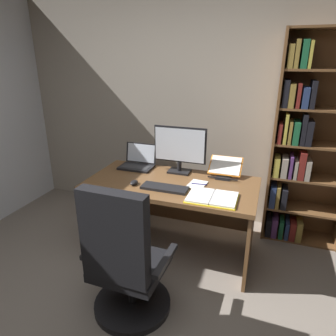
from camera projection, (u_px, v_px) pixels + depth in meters
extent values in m
cube|color=#A89E8E|center=(202.00, 110.00, 3.44)|extent=(5.00, 0.12, 2.57)
cube|color=brown|center=(171.00, 184.00, 2.84)|extent=(1.59, 0.80, 0.04)
cube|color=brown|center=(104.00, 207.00, 3.21)|extent=(0.03, 0.74, 0.71)
cube|color=brown|center=(250.00, 233.00, 2.74)|extent=(0.03, 0.74, 0.71)
cube|color=brown|center=(182.00, 200.00, 3.29)|extent=(1.47, 0.03, 0.50)
cube|color=brown|center=(273.00, 141.00, 3.06)|extent=(0.02, 0.33, 2.11)
cube|color=brown|center=(311.00, 140.00, 3.09)|extent=(0.76, 0.01, 2.11)
cube|color=brown|center=(297.00, 236.00, 3.31)|extent=(0.71, 0.31, 0.02)
cube|color=black|center=(269.00, 224.00, 3.34)|extent=(0.05, 0.25, 0.20)
cube|color=#512D66|center=(275.00, 224.00, 3.32)|extent=(0.06, 0.26, 0.21)
cube|color=#195633|center=(281.00, 227.00, 3.27)|extent=(0.04, 0.20, 0.20)
cube|color=navy|center=(287.00, 227.00, 3.28)|extent=(0.04, 0.25, 0.19)
cube|color=maroon|center=(292.00, 229.00, 3.24)|extent=(0.06, 0.20, 0.20)
cube|color=olive|center=(299.00, 229.00, 3.23)|extent=(0.06, 0.22, 0.21)
cube|color=brown|center=(302.00, 208.00, 3.19)|extent=(0.71, 0.31, 0.02)
cube|color=navy|center=(273.00, 194.00, 3.20)|extent=(0.06, 0.23, 0.23)
cube|color=olive|center=(278.00, 195.00, 3.19)|extent=(0.03, 0.25, 0.24)
cube|color=black|center=(284.00, 197.00, 3.16)|extent=(0.05, 0.22, 0.22)
cube|color=brown|center=(307.00, 177.00, 3.07)|extent=(0.71, 0.31, 0.02)
cube|color=gold|center=(277.00, 165.00, 3.08)|extent=(0.05, 0.22, 0.20)
cube|color=gray|center=(284.00, 166.00, 3.06)|extent=(0.06, 0.22, 0.20)
cube|color=#512D66|center=(291.00, 165.00, 3.03)|extent=(0.03, 0.22, 0.23)
cube|color=gray|center=(295.00, 168.00, 3.03)|extent=(0.03, 0.21, 0.18)
cube|color=maroon|center=(302.00, 164.00, 3.00)|extent=(0.06, 0.23, 0.28)
cube|color=gray|center=(307.00, 168.00, 3.01)|extent=(0.05, 0.25, 0.20)
cube|color=brown|center=(313.00, 144.00, 2.94)|extent=(0.71, 0.31, 0.02)
cube|color=maroon|center=(280.00, 132.00, 2.98)|extent=(0.03, 0.26, 0.19)
cube|color=gold|center=(286.00, 128.00, 2.93)|extent=(0.03, 0.21, 0.29)
cube|color=olive|center=(290.00, 132.00, 2.93)|extent=(0.03, 0.22, 0.22)
cube|color=#195633|center=(296.00, 132.00, 2.92)|extent=(0.05, 0.24, 0.22)
cube|color=black|center=(304.00, 129.00, 2.87)|extent=(0.04, 0.19, 0.29)
cube|color=black|center=(309.00, 132.00, 2.88)|extent=(0.06, 0.24, 0.23)
cube|color=brown|center=(319.00, 109.00, 2.82)|extent=(0.71, 0.31, 0.02)
cube|color=black|center=(286.00, 93.00, 2.83)|extent=(0.05, 0.22, 0.25)
cube|color=olive|center=(292.00, 95.00, 2.81)|extent=(0.05, 0.20, 0.22)
cube|color=maroon|center=(298.00, 95.00, 2.79)|extent=(0.03, 0.19, 0.22)
cube|color=navy|center=(305.00, 97.00, 2.78)|extent=(0.06, 0.20, 0.19)
cube|color=black|center=(312.00, 94.00, 2.78)|extent=(0.04, 0.26, 0.25)
cube|color=brown|center=(326.00, 70.00, 2.70)|extent=(0.71, 0.31, 0.02)
cube|color=olive|center=(291.00, 56.00, 2.73)|extent=(0.05, 0.25, 0.21)
cube|color=olive|center=(297.00, 54.00, 2.68)|extent=(0.04, 0.19, 0.24)
cube|color=#195633|center=(304.00, 54.00, 2.69)|extent=(0.05, 0.25, 0.24)
cube|color=gold|center=(310.00, 55.00, 2.68)|extent=(0.03, 0.26, 0.23)
cube|color=brown|center=(333.00, 27.00, 2.58)|extent=(0.71, 0.31, 0.02)
cylinder|color=black|center=(133.00, 303.00, 2.39)|extent=(0.60, 0.60, 0.05)
cylinder|color=black|center=(132.00, 286.00, 2.33)|extent=(0.06, 0.06, 0.30)
cube|color=black|center=(131.00, 266.00, 2.26)|extent=(0.51, 0.49, 0.07)
cube|color=black|center=(114.00, 238.00, 1.96)|extent=(0.48, 0.11, 0.67)
cube|color=black|center=(97.00, 244.00, 2.31)|extent=(0.06, 0.39, 0.04)
cube|color=black|center=(165.00, 260.00, 2.13)|extent=(0.06, 0.39, 0.04)
cube|color=black|center=(179.00, 171.00, 3.07)|extent=(0.22, 0.16, 0.02)
cylinder|color=black|center=(179.00, 166.00, 3.05)|extent=(0.04, 0.04, 0.09)
cube|color=black|center=(180.00, 145.00, 2.98)|extent=(0.53, 0.02, 0.36)
cube|color=silver|center=(179.00, 145.00, 2.97)|extent=(0.50, 0.00, 0.33)
cube|color=black|center=(136.00, 167.00, 3.18)|extent=(0.35, 0.23, 0.02)
cube|color=#2D2D30|center=(135.00, 167.00, 3.16)|extent=(0.30, 0.12, 0.00)
cube|color=black|center=(141.00, 153.00, 3.26)|extent=(0.35, 0.05, 0.21)
cube|color=silver|center=(141.00, 153.00, 3.26)|extent=(0.31, 0.04, 0.19)
cube|color=black|center=(165.00, 188.00, 2.68)|extent=(0.42, 0.15, 0.02)
ellipsoid|color=black|center=(134.00, 183.00, 2.77)|extent=(0.06, 0.10, 0.04)
cube|color=black|center=(223.00, 178.00, 2.92)|extent=(0.14, 0.12, 0.01)
cube|color=black|center=(222.00, 178.00, 2.87)|extent=(0.29, 0.01, 0.01)
cube|color=orange|center=(226.00, 166.00, 2.98)|extent=(0.32, 0.21, 0.14)
cube|color=white|center=(226.00, 165.00, 2.97)|extent=(0.29, 0.19, 0.13)
cube|color=yellow|center=(200.00, 196.00, 2.53)|extent=(0.21, 0.31, 0.01)
cube|color=yellow|center=(225.00, 200.00, 2.47)|extent=(0.21, 0.31, 0.01)
cube|color=white|center=(200.00, 195.00, 2.53)|extent=(0.20, 0.30, 0.02)
cube|color=white|center=(225.00, 199.00, 2.47)|extent=(0.20, 0.30, 0.02)
cylinder|color=#B7B7BC|center=(212.00, 197.00, 2.50)|extent=(0.02, 0.28, 0.02)
cube|color=white|center=(197.00, 185.00, 2.77)|extent=(0.17, 0.23, 0.01)
cylinder|color=navy|center=(199.00, 184.00, 2.76)|extent=(0.14, 0.03, 0.01)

